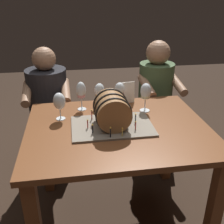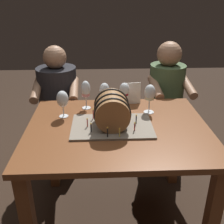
{
  "view_description": "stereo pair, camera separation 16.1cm",
  "coord_description": "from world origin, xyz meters",
  "px_view_note": "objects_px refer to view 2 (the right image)",
  "views": [
    {
      "loc": [
        -0.26,
        -1.44,
        1.53
      ],
      "look_at": [
        -0.04,
        0.0,
        0.85
      ],
      "focal_mm": 42.71,
      "sensor_mm": 36.0,
      "label": 1
    },
    {
      "loc": [
        -0.1,
        -1.46,
        1.53
      ],
      "look_at": [
        -0.04,
        0.0,
        0.85
      ],
      "focal_mm": 42.71,
      "sensor_mm": 36.0,
      "label": 2
    }
  ],
  "objects_px": {
    "dining_table": "(118,144)",
    "wine_glass_rose": "(86,90)",
    "wine_glass_empty": "(62,99)",
    "person_seated_right": "(164,111)",
    "barrel_cake": "(112,112)",
    "menu_card": "(133,93)",
    "wine_glass_amber": "(104,91)",
    "wine_glass_red": "(124,91)",
    "person_seated_left": "(60,113)",
    "wine_glass_white": "(150,94)"
  },
  "relations": [
    {
      "from": "wine_glass_rose",
      "to": "menu_card",
      "type": "xyz_separation_m",
      "value": [
        0.34,
        0.07,
        -0.06
      ]
    },
    {
      "from": "wine_glass_red",
      "to": "menu_card",
      "type": "bearing_deg",
      "value": 44.93
    },
    {
      "from": "wine_glass_white",
      "to": "barrel_cake",
      "type": "bearing_deg",
      "value": -142.77
    },
    {
      "from": "wine_glass_white",
      "to": "wine_glass_empty",
      "type": "bearing_deg",
      "value": -175.92
    },
    {
      "from": "barrel_cake",
      "to": "wine_glass_empty",
      "type": "relative_size",
      "value": 2.73
    },
    {
      "from": "wine_glass_amber",
      "to": "person_seated_right",
      "type": "distance_m",
      "value": 0.78
    },
    {
      "from": "wine_glass_empty",
      "to": "wine_glass_white",
      "type": "height_order",
      "value": "wine_glass_white"
    },
    {
      "from": "wine_glass_empty",
      "to": "wine_glass_amber",
      "type": "bearing_deg",
      "value": 30.83
    },
    {
      "from": "wine_glass_amber",
      "to": "menu_card",
      "type": "bearing_deg",
      "value": 10.22
    },
    {
      "from": "wine_glass_white",
      "to": "person_seated_right",
      "type": "bearing_deg",
      "value": 64.93
    },
    {
      "from": "dining_table",
      "to": "person_seated_left",
      "type": "xyz_separation_m",
      "value": [
        -0.48,
        0.74,
        -0.12
      ]
    },
    {
      "from": "wine_glass_empty",
      "to": "wine_glass_white",
      "type": "xyz_separation_m",
      "value": [
        0.58,
        0.04,
        0.01
      ]
    },
    {
      "from": "wine_glass_red",
      "to": "wine_glass_empty",
      "type": "xyz_separation_m",
      "value": [
        -0.42,
        -0.13,
        -0.01
      ]
    },
    {
      "from": "dining_table",
      "to": "menu_card",
      "type": "xyz_separation_m",
      "value": [
        0.14,
        0.37,
        0.2
      ]
    },
    {
      "from": "wine_glass_red",
      "to": "person_seated_right",
      "type": "distance_m",
      "value": 0.71
    },
    {
      "from": "person_seated_left",
      "to": "barrel_cake",
      "type": "bearing_deg",
      "value": -59.06
    },
    {
      "from": "wine_glass_red",
      "to": "person_seated_left",
      "type": "distance_m",
      "value": 0.79
    },
    {
      "from": "dining_table",
      "to": "wine_glass_amber",
      "type": "height_order",
      "value": "wine_glass_amber"
    },
    {
      "from": "person_seated_right",
      "to": "wine_glass_empty",
      "type": "bearing_deg",
      "value": -145.24
    },
    {
      "from": "barrel_cake",
      "to": "person_seated_right",
      "type": "height_order",
      "value": "person_seated_right"
    },
    {
      "from": "wine_glass_red",
      "to": "wine_glass_empty",
      "type": "height_order",
      "value": "wine_glass_red"
    },
    {
      "from": "wine_glass_red",
      "to": "wine_glass_empty",
      "type": "distance_m",
      "value": 0.44
    },
    {
      "from": "person_seated_left",
      "to": "wine_glass_white",
      "type": "bearing_deg",
      "value": -37.23
    },
    {
      "from": "barrel_cake",
      "to": "wine_glass_rose",
      "type": "distance_m",
      "value": 0.34
    },
    {
      "from": "wine_glass_empty",
      "to": "person_seated_right",
      "type": "height_order",
      "value": "person_seated_right"
    },
    {
      "from": "wine_glass_empty",
      "to": "person_seated_right",
      "type": "bearing_deg",
      "value": 34.76
    },
    {
      "from": "wine_glass_rose",
      "to": "person_seated_left",
      "type": "relative_size",
      "value": 0.18
    },
    {
      "from": "barrel_cake",
      "to": "wine_glass_white",
      "type": "distance_m",
      "value": 0.33
    },
    {
      "from": "barrel_cake",
      "to": "menu_card",
      "type": "bearing_deg",
      "value": 64.66
    },
    {
      "from": "wine_glass_empty",
      "to": "person_seated_right",
      "type": "xyz_separation_m",
      "value": [
        0.83,
        0.58,
        -0.37
      ]
    },
    {
      "from": "barrel_cake",
      "to": "menu_card",
      "type": "xyz_separation_m",
      "value": [
        0.17,
        0.36,
        -0.02
      ]
    },
    {
      "from": "wine_glass_rose",
      "to": "wine_glass_white",
      "type": "relative_size",
      "value": 1.01
    },
    {
      "from": "barrel_cake",
      "to": "wine_glass_amber",
      "type": "bearing_deg",
      "value": 96.92
    },
    {
      "from": "wine_glass_red",
      "to": "wine_glass_white",
      "type": "bearing_deg",
      "value": -28.87
    },
    {
      "from": "wine_glass_red",
      "to": "wine_glass_amber",
      "type": "relative_size",
      "value": 1.06
    },
    {
      "from": "wine_glass_amber",
      "to": "person_seated_right",
      "type": "relative_size",
      "value": 0.15
    },
    {
      "from": "barrel_cake",
      "to": "dining_table",
      "type": "bearing_deg",
      "value": -6.34
    },
    {
      "from": "wine_glass_rose",
      "to": "wine_glass_empty",
      "type": "relative_size",
      "value": 1.12
    },
    {
      "from": "dining_table",
      "to": "wine_glass_rose",
      "type": "relative_size",
      "value": 5.53
    },
    {
      "from": "wine_glass_white",
      "to": "person_seated_right",
      "type": "xyz_separation_m",
      "value": [
        0.25,
        0.54,
        -0.38
      ]
    },
    {
      "from": "wine_glass_rose",
      "to": "dining_table",
      "type": "bearing_deg",
      "value": -54.89
    },
    {
      "from": "wine_glass_rose",
      "to": "menu_card",
      "type": "height_order",
      "value": "wine_glass_rose"
    },
    {
      "from": "barrel_cake",
      "to": "wine_glass_red",
      "type": "height_order",
      "value": "barrel_cake"
    },
    {
      "from": "wine_glass_red",
      "to": "wine_glass_white",
      "type": "xyz_separation_m",
      "value": [
        0.16,
        -0.09,
        0.01
      ]
    },
    {
      "from": "wine_glass_rose",
      "to": "person_seated_right",
      "type": "bearing_deg",
      "value": 33.02
    },
    {
      "from": "menu_card",
      "to": "person_seated_left",
      "type": "bearing_deg",
      "value": 141.79
    },
    {
      "from": "dining_table",
      "to": "wine_glass_white",
      "type": "xyz_separation_m",
      "value": [
        0.23,
        0.2,
        0.26
      ]
    },
    {
      "from": "dining_table",
      "to": "wine_glass_rose",
      "type": "height_order",
      "value": "wine_glass_rose"
    },
    {
      "from": "wine_glass_empty",
      "to": "person_seated_left",
      "type": "bearing_deg",
      "value": 102.16
    },
    {
      "from": "dining_table",
      "to": "person_seated_right",
      "type": "relative_size",
      "value": 0.99
    }
  ]
}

